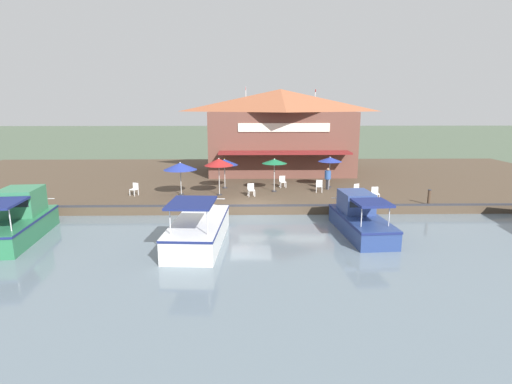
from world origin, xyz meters
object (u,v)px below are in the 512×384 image
object	(u,v)px
cafe_chair_under_first_umbrella	(135,188)
person_near_entrance	(328,176)
cafe_chair_far_corner_seat	(319,185)
patio_umbrella_by_entrance	(330,160)
patio_umbrella_mid_patio_right	(274,161)
patio_umbrella_far_corner	(225,162)
waterfront_restaurant	(280,130)
cafe_chair_facing_river	(375,193)
motorboat_nearest_quay	(21,220)
cafe_chair_mid_patio	(283,181)
patio_umbrella_back_row	(219,162)
mooring_post	(429,197)
motorboat_distant_upstream	(201,226)
patio_umbrella_near_quay_edge	(180,166)
tree_downstream_bank	(308,121)
motorboat_outer_channel	(357,217)
cafe_chair_beside_entrance	(358,190)
cafe_chair_back_row_seat	(251,189)

from	to	relation	value
cafe_chair_under_first_umbrella	person_near_entrance	bearing A→B (deg)	97.13
cafe_chair_far_corner_seat	patio_umbrella_by_entrance	bearing A→B (deg)	148.44
patio_umbrella_mid_patio_right	patio_umbrella_far_corner	bearing A→B (deg)	-109.39
waterfront_restaurant	person_near_entrance	world-z (taller)	waterfront_restaurant
cafe_chair_facing_river	person_near_entrance	distance (m)	4.22
motorboat_nearest_quay	cafe_chair_mid_patio	bearing A→B (deg)	123.94
patio_umbrella_back_row	mooring_post	xyz separation A→B (m)	(2.94, 13.22, -1.80)
patio_umbrella_far_corner	cafe_chair_far_corner_seat	world-z (taller)	patio_umbrella_far_corner
patio_umbrella_mid_patio_right	cafe_chair_under_first_umbrella	world-z (taller)	patio_umbrella_mid_patio_right
cafe_chair_far_corner_seat	mooring_post	xyz separation A→B (m)	(3.79, 6.19, 0.01)
motorboat_distant_upstream	cafe_chair_under_first_umbrella	bearing A→B (deg)	-144.79
patio_umbrella_near_quay_edge	cafe_chair_under_first_umbrella	world-z (taller)	patio_umbrella_near_quay_edge
mooring_post	person_near_entrance	bearing A→B (deg)	-130.78
waterfront_restaurant	tree_downstream_bank	xyz separation A→B (m)	(-4.23, 3.20, 0.64)
cafe_chair_mid_patio	tree_downstream_bank	world-z (taller)	tree_downstream_bank
patio_umbrella_back_row	patio_umbrella_mid_patio_right	world-z (taller)	patio_umbrella_back_row
patio_umbrella_mid_patio_right	cafe_chair_mid_patio	bearing A→B (deg)	153.98
patio_umbrella_by_entrance	motorboat_distant_upstream	distance (m)	13.41
cafe_chair_under_first_umbrella	motorboat_outer_channel	xyz separation A→B (m)	(6.47, 13.61, -0.27)
patio_umbrella_far_corner	cafe_chair_mid_patio	world-z (taller)	patio_umbrella_far_corner
patio_umbrella_near_quay_edge	cafe_chair_under_first_umbrella	bearing A→B (deg)	-88.16
cafe_chair_facing_river	person_near_entrance	world-z (taller)	person_near_entrance
patio_umbrella_back_row	cafe_chair_beside_entrance	bearing A→B (deg)	86.20
cafe_chair_under_first_umbrella	mooring_post	world-z (taller)	mooring_post
cafe_chair_mid_patio	cafe_chair_under_first_umbrella	bearing A→B (deg)	-76.24
mooring_post	cafe_chair_far_corner_seat	bearing A→B (deg)	-121.48
patio_umbrella_near_quay_edge	motorboat_outer_channel	world-z (taller)	patio_umbrella_near_quay_edge
motorboat_nearest_quay	tree_downstream_bank	world-z (taller)	tree_downstream_bank
patio_umbrella_near_quay_edge	person_near_entrance	bearing A→B (deg)	98.72
patio_umbrella_back_row	cafe_chair_under_first_umbrella	xyz separation A→B (m)	(-0.04, -5.81, -1.81)
cafe_chair_facing_river	cafe_chair_under_first_umbrella	world-z (taller)	same
patio_umbrella_mid_patio_right	cafe_chair_far_corner_seat	xyz separation A→B (m)	(0.24, 3.20, -1.69)
patio_umbrella_mid_patio_right	cafe_chair_far_corner_seat	world-z (taller)	patio_umbrella_mid_patio_right
patio_umbrella_mid_patio_right	motorboat_outer_channel	bearing A→B (deg)	27.76
patio_umbrella_back_row	patio_umbrella_far_corner	world-z (taller)	patio_umbrella_back_row
patio_umbrella_far_corner	motorboat_outer_channel	world-z (taller)	patio_umbrella_far_corner
cafe_chair_back_row_seat	tree_downstream_bank	xyz separation A→B (m)	(-14.72, 5.95, 3.97)
cafe_chair_under_first_umbrella	person_near_entrance	size ratio (longest dim) A/B	0.53
tree_downstream_bank	cafe_chair_facing_river	bearing A→B (deg)	7.58
patio_umbrella_by_entrance	motorboat_outer_channel	distance (m)	9.19
cafe_chair_mid_patio	motorboat_outer_channel	bearing A→B (deg)	19.73
cafe_chair_back_row_seat	cafe_chair_mid_patio	xyz separation A→B (m)	(-2.94, 2.39, 0.00)
cafe_chair_facing_river	mooring_post	distance (m)	3.23
cafe_chair_far_corner_seat	cafe_chair_facing_river	xyz separation A→B (m)	(2.50, 3.22, 0.00)
motorboat_distant_upstream	mooring_post	size ratio (longest dim) A/B	7.53
patio_umbrella_mid_patio_right	motorboat_distant_upstream	distance (m)	9.92
cafe_chair_back_row_seat	cafe_chair_beside_entrance	size ratio (longest dim) A/B	1.00
mooring_post	tree_downstream_bank	distance (m)	18.46
motorboat_nearest_quay	cafe_chair_under_first_umbrella	bearing A→B (deg)	151.29
motorboat_outer_channel	mooring_post	size ratio (longest dim) A/B	6.78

